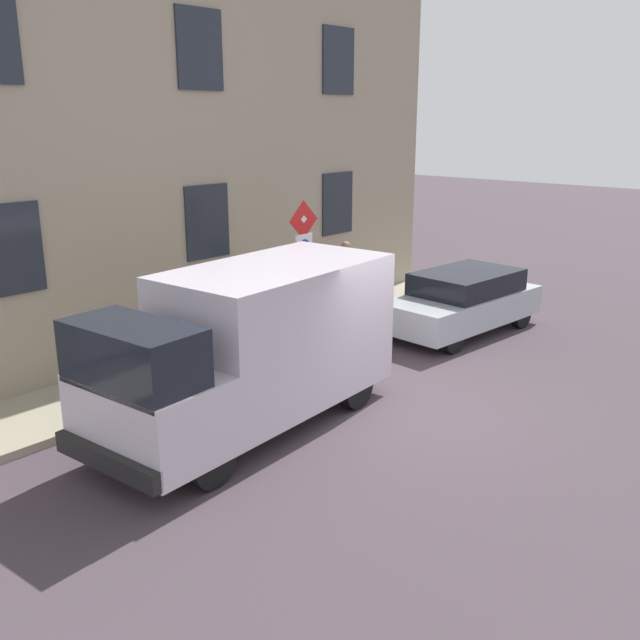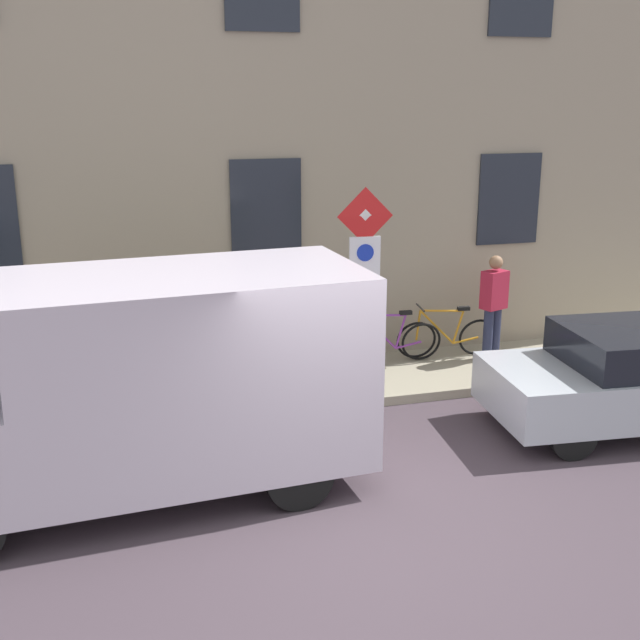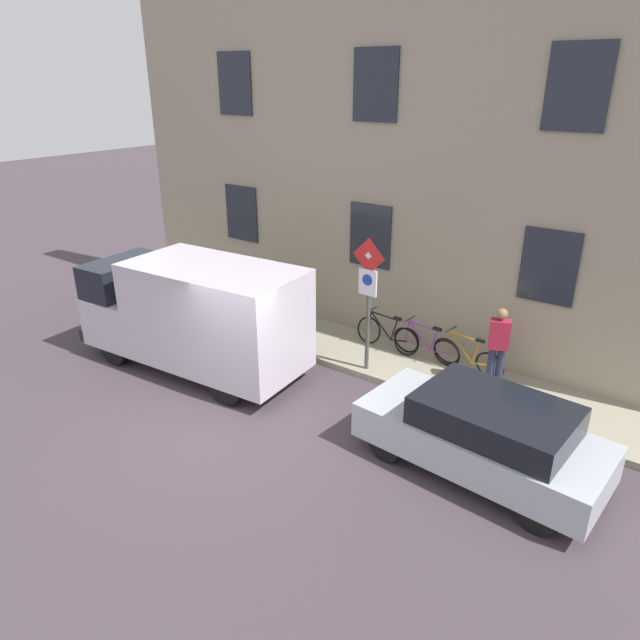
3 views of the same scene
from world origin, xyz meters
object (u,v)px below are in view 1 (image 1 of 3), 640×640
(parked_hatchback, at_px, (462,300))
(delivery_van, at_px, (252,345))
(bicycle_black, at_px, (259,318))
(litter_bin, at_px, (217,347))
(bicycle_orange, at_px, (320,300))
(bicycle_purple, at_px, (291,309))
(sign_post_stacked, at_px, (303,253))
(pedestrian, at_px, (346,274))

(parked_hatchback, bearing_deg, delivery_van, 6.01)
(bicycle_black, bearing_deg, litter_bin, 29.67)
(bicycle_orange, distance_m, bicycle_purple, 1.00)
(parked_hatchback, distance_m, bicycle_purple, 3.88)
(sign_post_stacked, height_order, bicycle_orange, sign_post_stacked)
(delivery_van, distance_m, litter_bin, 2.41)
(sign_post_stacked, relative_size, bicycle_orange, 1.67)
(bicycle_black, bearing_deg, pedestrian, 178.06)
(parked_hatchback, height_order, pedestrian, pedestrian)
(bicycle_orange, relative_size, pedestrian, 1.00)
(sign_post_stacked, bearing_deg, parked_hatchback, -117.79)
(sign_post_stacked, distance_m, pedestrian, 2.91)
(bicycle_black, distance_m, pedestrian, 2.76)
(bicycle_black, bearing_deg, bicycle_orange, -177.33)
(parked_hatchback, bearing_deg, litter_bin, -14.09)
(parked_hatchback, bearing_deg, sign_post_stacked, -22.98)
(bicycle_purple, height_order, pedestrian, pedestrian)
(bicycle_black, bearing_deg, delivery_van, 47.64)
(bicycle_black, relative_size, pedestrian, 1.00)
(delivery_van, relative_size, litter_bin, 6.06)
(delivery_van, xyz_separation_m, bicycle_purple, (3.10, -4.10, -0.82))
(delivery_van, xyz_separation_m, litter_bin, (2.04, -1.03, -0.74))
(parked_hatchback, bearing_deg, bicycle_orange, -58.43)
(sign_post_stacked, bearing_deg, delivery_van, 120.43)
(sign_post_stacked, distance_m, bicycle_orange, 2.70)
(sign_post_stacked, distance_m, parked_hatchback, 4.02)
(bicycle_orange, height_order, pedestrian, pedestrian)
(bicycle_purple, bearing_deg, delivery_van, 41.37)
(delivery_van, relative_size, bicycle_black, 3.18)
(sign_post_stacked, bearing_deg, litter_bin, 86.42)
(parked_hatchback, height_order, bicycle_purple, parked_hatchback)
(bicycle_black, distance_m, litter_bin, 2.32)
(delivery_van, height_order, parked_hatchback, delivery_van)
(delivery_van, height_order, bicycle_black, delivery_van)
(bicycle_orange, xyz_separation_m, litter_bin, (-1.06, 4.07, 0.08))
(delivery_van, bearing_deg, pedestrian, -157.45)
(delivery_van, xyz_separation_m, bicycle_black, (3.10, -3.10, -0.82))
(parked_hatchback, xyz_separation_m, bicycle_orange, (2.96, 1.49, -0.22))
(bicycle_black, xyz_separation_m, pedestrian, (-0.22, -2.69, 0.56))
(parked_hatchback, xyz_separation_m, litter_bin, (1.91, 5.57, -0.14))
(delivery_van, bearing_deg, bicycle_purple, -146.83)
(bicycle_orange, xyz_separation_m, bicycle_purple, (-0.00, 1.00, 0.00))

